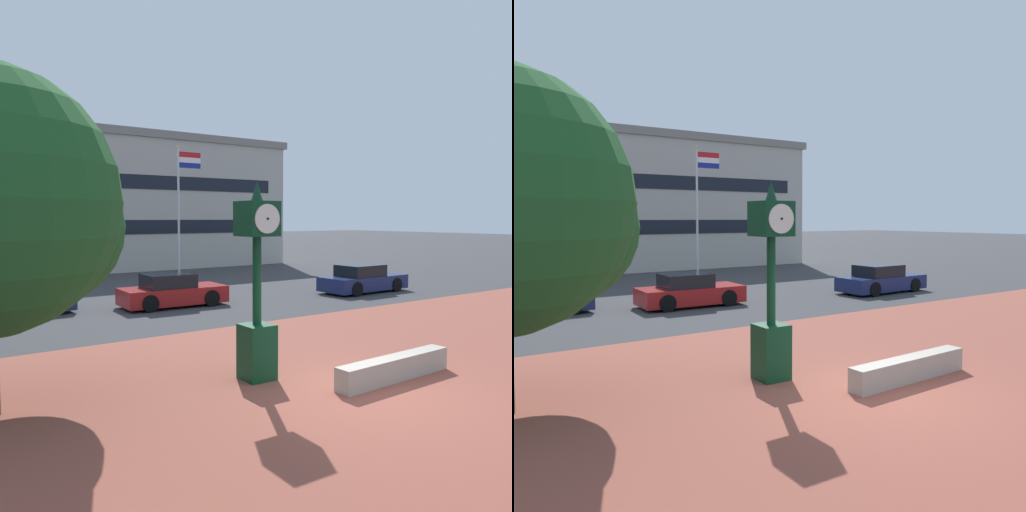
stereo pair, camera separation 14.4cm
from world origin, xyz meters
TOP-DOWN VIEW (x-y plane):
  - ground_plane at (0.00, 0.00)m, footprint 200.00×200.00m
  - plaza_brick_paving at (0.00, 1.45)m, footprint 44.00×10.89m
  - planter_wall at (1.18, 0.24)m, footprint 3.21×0.51m
  - street_clock at (-1.18, 1.95)m, footprint 0.75×0.85m
  - car_street_near at (1.43, 11.46)m, footprint 4.11×1.97m
  - car_street_mid at (10.43, 10.03)m, footprint 4.36×1.94m
  - car_street_far at (-4.17, 12.85)m, footprint 4.17×2.13m
  - flagpole_primary at (5.29, 18.30)m, footprint 1.41×0.14m
  - civic_building at (2.99, 30.95)m, footprint 28.58×13.05m

SIDE VIEW (x-z plane):
  - ground_plane at x=0.00m, z-range 0.00..0.00m
  - plaza_brick_paving at x=0.00m, z-range 0.00..0.01m
  - planter_wall at x=1.18m, z-range 0.00..0.50m
  - car_street_near at x=1.43m, z-range -0.07..1.21m
  - car_street_mid at x=10.43m, z-range -0.07..1.21m
  - car_street_far at x=-4.17m, z-range -0.07..1.21m
  - street_clock at x=-1.18m, z-range -0.14..4.04m
  - flagpole_primary at x=5.29m, z-range 0.60..7.81m
  - civic_building at x=2.99m, z-range 0.01..9.07m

